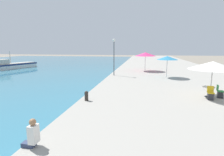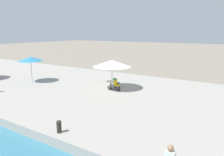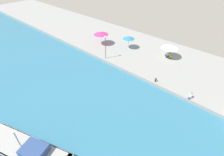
# 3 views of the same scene
# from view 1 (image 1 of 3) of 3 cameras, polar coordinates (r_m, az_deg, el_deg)

# --- Properties ---
(water_basin) EXTENTS (56.00, 90.00, 0.04)m
(water_basin) POSITION_cam_1_polar(r_m,az_deg,el_deg) (47.61, -32.75, 3.46)
(water_basin) COLOR teal
(water_basin) RESTS_ON ground_plane
(quay_promenade) EXTENTS (16.00, 90.00, 0.55)m
(quay_promenade) POSITION_cam_1_polar(r_m,az_deg,el_deg) (35.35, 16.07, 3.38)
(quay_promenade) COLOR #A39E93
(quay_promenade) RESTS_ON ground_plane
(fishing_boat_mid) EXTENTS (5.09, 10.36, 3.33)m
(fishing_boat_mid) POSITION_cam_1_polar(r_m,az_deg,el_deg) (38.39, -30.34, 3.54)
(fishing_boat_mid) COLOR silver
(fishing_boat_mid) RESTS_ON water_basin
(cafe_umbrella_pink) EXTENTS (3.24, 3.24, 2.55)m
(cafe_umbrella_pink) POSITION_cam_1_polar(r_m,az_deg,el_deg) (13.90, 30.08, 3.58)
(cafe_umbrella_pink) COLOR #B7B7B7
(cafe_umbrella_pink) RESTS_ON quay_promenade
(cafe_umbrella_white) EXTENTS (2.41, 2.41, 2.51)m
(cafe_umbrella_white) POSITION_cam_1_polar(r_m,az_deg,el_deg) (21.38, 17.63, 6.27)
(cafe_umbrella_white) COLOR #B7B7B7
(cafe_umbrella_white) RESTS_ON quay_promenade
(cafe_umbrella_striped) EXTENTS (3.15, 3.15, 2.79)m
(cafe_umbrella_striped) POSITION_cam_1_polar(r_m,az_deg,el_deg) (26.77, 10.86, 7.64)
(cafe_umbrella_striped) COLOR #B7B7B7
(cafe_umbrella_striped) RESTS_ON quay_promenade
(cafe_table) EXTENTS (0.80, 0.80, 0.74)m
(cafe_table) POSITION_cam_1_polar(r_m,az_deg,el_deg) (14.17, 28.97, -3.33)
(cafe_table) COLOR #333338
(cafe_table) RESTS_ON quay_promenade
(cafe_chair_left) EXTENTS (0.46, 0.48, 0.91)m
(cafe_chair_left) POSITION_cam_1_polar(r_m,az_deg,el_deg) (13.53, 29.47, -4.86)
(cafe_chair_left) COLOR #2D2D33
(cafe_chair_left) RESTS_ON quay_promenade
(cafe_chair_right) EXTENTS (0.49, 0.47, 0.91)m
(cafe_chair_right) POSITION_cam_1_polar(r_m,az_deg,el_deg) (14.35, 31.75, -4.28)
(cafe_chair_right) COLOR #2D2D33
(cafe_chair_right) RESTS_ON quay_promenade
(person_at_quay) EXTENTS (0.57, 0.36, 1.05)m
(person_at_quay) POSITION_cam_1_polar(r_m,az_deg,el_deg) (6.99, -24.56, -16.43)
(person_at_quay) COLOR #333D5B
(person_at_quay) RESTS_ON quay_promenade
(mooring_bollard) EXTENTS (0.26, 0.26, 0.65)m
(mooring_bollard) POSITION_cam_1_polar(r_m,az_deg,el_deg) (11.71, -8.36, -5.67)
(mooring_bollard) COLOR #2D2823
(mooring_bollard) RESTS_ON quay_promenade
(lamppost) EXTENTS (0.36, 0.36, 4.56)m
(lamppost) POSITION_cam_1_polar(r_m,az_deg,el_deg) (21.98, 0.65, 8.88)
(lamppost) COLOR #565B60
(lamppost) RESTS_ON quay_promenade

